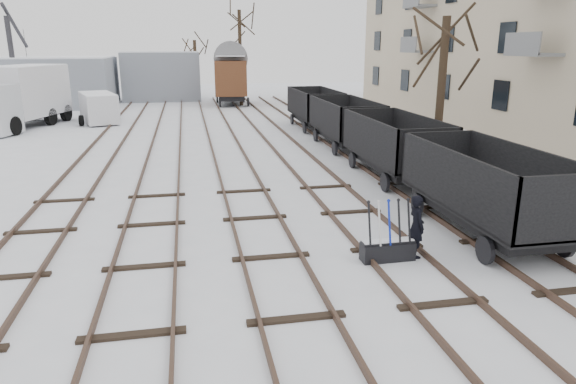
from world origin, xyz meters
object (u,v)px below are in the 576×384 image
freight_wagon_a (485,202)px  lorry (19,96)px  ground_frame (388,249)px  worker (416,226)px  box_van_wagon (231,76)px  panel_van (99,107)px  crane (17,83)px

freight_wagon_a → lorry: lorry is taller
ground_frame → lorry: bearing=120.4°
freight_wagon_a → ground_frame: bearing=-159.4°
freight_wagon_a → lorry: (-18.03, 22.84, 1.05)m
worker → box_van_wagon: bearing=0.5°
worker → panel_van: (-11.13, 25.41, 0.24)m
worker → panel_van: bearing=21.9°
box_van_wagon → panel_van: size_ratio=1.19×
panel_van → lorry: bearing=-178.7°
worker → crane: (-18.45, 33.77, 1.36)m
crane → panel_van: bearing=-46.9°
panel_van → box_van_wagon: bearing=26.8°
lorry → panel_van: lorry is taller
box_van_wagon → lorry: (-14.15, -10.79, -0.48)m
ground_frame → freight_wagon_a: (3.25, 1.22, 0.63)m
worker → box_van_wagon: 34.82m
freight_wagon_a → panel_van: (-13.64, 24.29, 0.11)m
worker → lorry: 28.58m
box_van_wagon → lorry: 17.80m
lorry → crane: (-2.93, 9.81, 0.18)m
freight_wagon_a → panel_van: size_ratio=1.21×
ground_frame → crane: crane is taller
worker → crane: size_ratio=0.19×
ground_frame → panel_van: panel_van is taller
panel_van → crane: bearing=114.2°
worker → lorry: lorry is taller
ground_frame → worker: (0.75, 0.10, 0.50)m
panel_van → worker: bearing=-83.3°
ground_frame → box_van_wagon: 34.93m
freight_wagon_a → panel_van: freight_wagon_a is taller
ground_frame → box_van_wagon: size_ratio=0.26×
worker → panel_van: panel_van is taller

